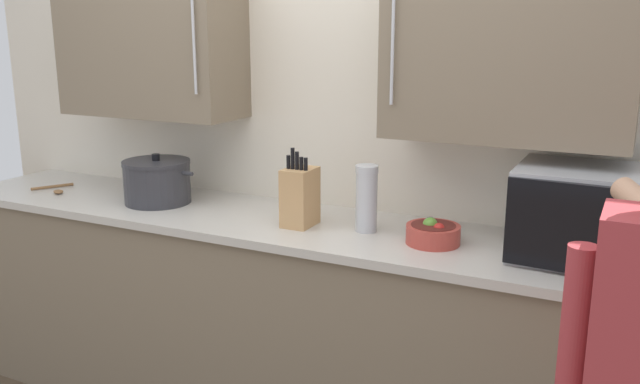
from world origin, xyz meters
name	(u,v)px	position (x,y,z in m)	size (l,w,h in m)	color
back_wall_tiled	(324,85)	(0.00, 0.98, 1.49)	(3.87, 0.44, 2.86)	beige
counter_unit	(294,327)	(0.00, 0.68, 0.47)	(3.43, 0.61, 0.95)	#756651
microwave_oven	(591,215)	(1.13, 0.72, 1.11)	(0.54, 0.42, 0.32)	#B7BABF
knife_block	(300,196)	(0.06, 0.64, 1.07)	(0.11, 0.15, 0.32)	tan
wooden_spoon	(56,189)	(-1.28, 0.62, 0.96)	(0.21, 0.19, 0.02)	brown
stock_pot	(157,181)	(-0.69, 0.67, 1.05)	(0.40, 0.30, 0.23)	#2D2D33
fruit_bowl	(433,233)	(0.61, 0.65, 0.99)	(0.20, 0.20, 0.10)	#AD3D33
thermos_flask	(366,198)	(0.33, 0.69, 1.08)	(0.09, 0.09, 0.26)	#B7BABF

